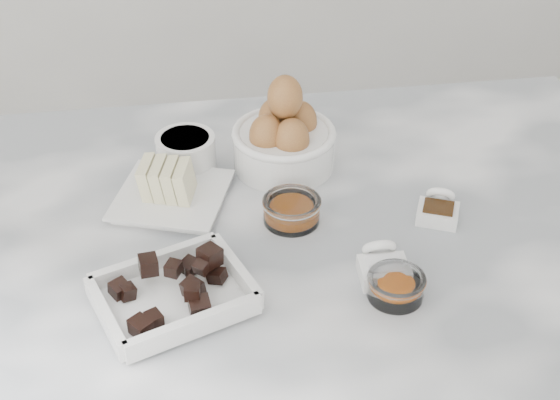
% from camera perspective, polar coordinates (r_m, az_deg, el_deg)
% --- Properties ---
extents(marble_slab, '(1.20, 0.80, 0.04)m').
position_cam_1_polar(marble_slab, '(1.10, -0.81, -3.53)').
color(marble_slab, white).
rests_on(marble_slab, cabinet).
extents(chocolate_dish, '(0.22, 0.20, 0.05)m').
position_cam_1_polar(chocolate_dish, '(0.98, -7.82, -6.72)').
color(chocolate_dish, white).
rests_on(chocolate_dish, marble_slab).
extents(butter_plate, '(0.20, 0.20, 0.06)m').
position_cam_1_polar(butter_plate, '(1.15, -8.12, 0.80)').
color(butter_plate, white).
rests_on(butter_plate, marble_slab).
extents(sugar_ramekin, '(0.09, 0.09, 0.05)m').
position_cam_1_polar(sugar_ramekin, '(1.22, -6.89, 3.57)').
color(sugar_ramekin, white).
rests_on(sugar_ramekin, marble_slab).
extents(egg_bowl, '(0.16, 0.16, 0.16)m').
position_cam_1_polar(egg_bowl, '(1.20, 0.28, 4.57)').
color(egg_bowl, white).
rests_on(egg_bowl, marble_slab).
extents(honey_bowl, '(0.08, 0.08, 0.04)m').
position_cam_1_polar(honey_bowl, '(1.10, 0.86, -0.71)').
color(honey_bowl, white).
rests_on(honey_bowl, marble_slab).
extents(zest_bowl, '(0.08, 0.08, 0.03)m').
position_cam_1_polar(zest_bowl, '(1.00, 8.49, -6.20)').
color(zest_bowl, white).
rests_on(zest_bowl, marble_slab).
extents(vanilla_spoon, '(0.07, 0.08, 0.04)m').
position_cam_1_polar(vanilla_spoon, '(1.14, 11.51, -0.62)').
color(vanilla_spoon, white).
rests_on(vanilla_spoon, marble_slab).
extents(salt_spoon, '(0.06, 0.08, 0.05)m').
position_cam_1_polar(salt_spoon, '(1.03, 7.51, -4.75)').
color(salt_spoon, white).
rests_on(salt_spoon, marble_slab).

